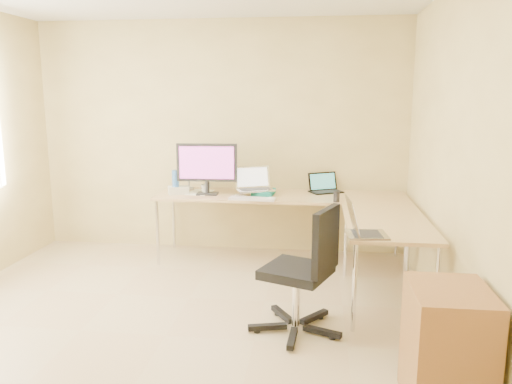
# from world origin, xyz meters

# --- Properties ---
(floor) EXTENTS (4.50, 4.50, 0.00)m
(floor) POSITION_xyz_m (0.00, 0.00, 0.00)
(floor) COLOR tan
(floor) RESTS_ON ground
(wall_back) EXTENTS (4.50, 0.00, 4.50)m
(wall_back) POSITION_xyz_m (0.00, 2.25, 1.30)
(wall_back) COLOR #E5CF89
(wall_back) RESTS_ON ground
(wall_right) EXTENTS (0.00, 4.50, 4.50)m
(wall_right) POSITION_xyz_m (2.10, 0.00, 1.30)
(wall_right) COLOR #E5CF89
(wall_right) RESTS_ON ground
(desk_main) EXTENTS (2.65, 0.70, 0.73)m
(desk_main) POSITION_xyz_m (0.72, 1.85, 0.36)
(desk_main) COLOR tan
(desk_main) RESTS_ON ground
(desk_return) EXTENTS (0.70, 1.30, 0.73)m
(desk_return) POSITION_xyz_m (1.70, 0.85, 0.36)
(desk_return) COLOR tan
(desk_return) RESTS_ON ground
(monitor) EXTENTS (0.65, 0.24, 0.55)m
(monitor) POSITION_xyz_m (-0.06, 1.77, 1.01)
(monitor) COLOR black
(monitor) RESTS_ON desk_main
(book_stack) EXTENTS (0.24, 0.31, 0.05)m
(book_stack) POSITION_xyz_m (0.54, 1.85, 0.75)
(book_stack) COLOR #107066
(book_stack) RESTS_ON desk_main
(laptop_center) EXTENTS (0.46, 0.42, 0.25)m
(laptop_center) POSITION_xyz_m (0.45, 1.80, 0.90)
(laptop_center) COLOR silver
(laptop_center) RESTS_ON desk_main
(laptop_black) EXTENTS (0.42, 0.38, 0.21)m
(laptop_black) POSITION_xyz_m (1.20, 2.04, 0.84)
(laptop_black) COLOR black
(laptop_black) RESTS_ON desk_main
(keyboard) EXTENTS (0.48, 0.17, 0.02)m
(keyboard) POSITION_xyz_m (0.45, 1.55, 0.74)
(keyboard) COLOR silver
(keyboard) RESTS_ON desk_main
(mouse) EXTENTS (0.11, 0.08, 0.03)m
(mouse) POSITION_xyz_m (0.65, 1.55, 0.75)
(mouse) COLOR white
(mouse) RESTS_ON desk_main
(mug) EXTENTS (0.13, 0.13, 0.10)m
(mug) POSITION_xyz_m (-0.08, 1.82, 0.78)
(mug) COLOR silver
(mug) RESTS_ON desk_main
(cd_stack) EXTENTS (0.17, 0.17, 0.03)m
(cd_stack) POSITION_xyz_m (0.31, 1.65, 0.75)
(cd_stack) COLOR silver
(cd_stack) RESTS_ON desk_main
(water_bottle) EXTENTS (0.09, 0.09, 0.26)m
(water_bottle) POSITION_xyz_m (-0.40, 1.77, 0.86)
(water_bottle) COLOR #376DBC
(water_bottle) RESTS_ON desk_main
(papers) EXTENTS (0.27, 0.35, 0.01)m
(papers) POSITION_xyz_m (-0.16, 1.86, 0.73)
(papers) COLOR white
(papers) RESTS_ON desk_main
(white_box) EXTENTS (0.26, 0.22, 0.08)m
(white_box) POSITION_xyz_m (-0.38, 1.78, 0.77)
(white_box) COLOR beige
(white_box) RESTS_ON desk_main
(desk_fan) EXTENTS (0.30, 0.30, 0.30)m
(desk_fan) POSITION_xyz_m (-0.33, 2.05, 0.88)
(desk_fan) COLOR silver
(desk_fan) RESTS_ON desk_main
(black_cup) EXTENTS (0.08, 0.08, 0.10)m
(black_cup) POSITION_xyz_m (1.30, 1.55, 0.78)
(black_cup) COLOR black
(black_cup) RESTS_ON desk_main
(laptop_return) EXTENTS (0.38, 0.31, 0.23)m
(laptop_return) POSITION_xyz_m (1.48, 0.35, 0.85)
(laptop_return) COLOR #B3B3B3
(laptop_return) RESTS_ON desk_return
(office_chair) EXTENTS (0.77, 0.77, 0.99)m
(office_chair) POSITION_xyz_m (0.96, 0.21, 0.50)
(office_chair) COLOR black
(office_chair) RESTS_ON ground
(cabinet) EXTENTS (0.43, 0.53, 0.73)m
(cabinet) POSITION_xyz_m (1.85, -0.66, 0.36)
(cabinet) COLOR brown
(cabinet) RESTS_ON ground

